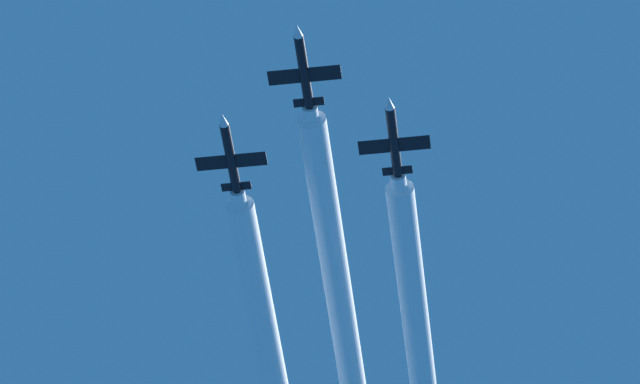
% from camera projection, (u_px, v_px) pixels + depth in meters
% --- Properties ---
extents(jet_lead, '(9.14, 13.30, 3.20)m').
position_uv_depth(jet_lead, '(304.00, 69.00, 234.77)').
color(jet_lead, black).
extents(jet_left_wingman, '(9.14, 13.30, 3.20)m').
position_uv_depth(jet_left_wingman, '(394.00, 139.00, 239.72)').
color(jet_left_wingman, black).
extents(jet_right_wingman, '(9.14, 13.30, 3.20)m').
position_uv_depth(jet_right_wingman, '(230.00, 155.00, 241.94)').
color(jet_right_wingman, black).
extents(smoke_trail_lead, '(3.78, 51.90, 3.78)m').
position_uv_depth(smoke_trail_lead, '(333.00, 256.00, 255.79)').
color(smoke_trail_lead, white).
extents(smoke_trail_left_wingman, '(3.78, 58.07, 3.78)m').
position_uv_depth(smoke_trail_left_wingman, '(417.00, 333.00, 262.77)').
color(smoke_trail_left_wingman, white).
extents(smoke_trail_right_wingman, '(3.78, 59.78, 3.78)m').
position_uv_depth(smoke_trail_right_wingman, '(268.00, 350.00, 265.55)').
color(smoke_trail_right_wingman, white).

